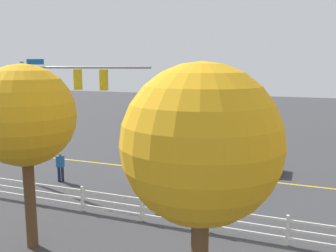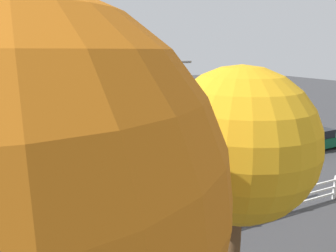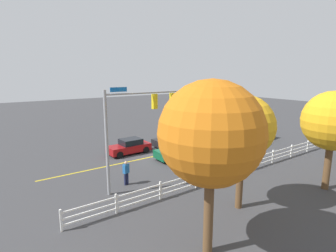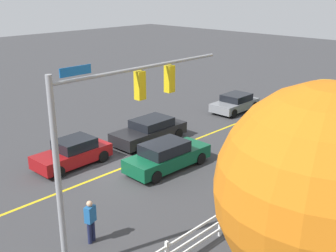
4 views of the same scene
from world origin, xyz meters
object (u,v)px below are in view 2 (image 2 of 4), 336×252
(car_0, at_px, (172,163))
(pedestrian, at_px, (46,205))
(car_2, at_px, (276,129))
(tree_0, at_px, (238,146))
(car_4, at_px, (316,139))
(car_3, at_px, (177,142))
(tree_1, at_px, (33,195))
(car_1, at_px, (100,151))

(car_0, height_order, pedestrian, pedestrian)
(car_2, height_order, tree_0, tree_0)
(car_4, height_order, pedestrian, pedestrian)
(car_3, relative_size, pedestrian, 2.85)
(car_4, distance_m, tree_1, 21.83)
(tree_1, bearing_deg, car_1, -104.74)
(car_3, height_order, pedestrian, pedestrian)
(tree_0, bearing_deg, car_0, -107.15)
(car_1, distance_m, tree_1, 15.94)
(car_2, bearing_deg, car_0, 16.92)
(pedestrian, bearing_deg, car_3, 107.73)
(tree_1, bearing_deg, car_0, -122.60)
(pedestrian, relative_size, tree_0, 0.26)
(car_1, xyz_separation_m, pedestrian, (3.52, 6.37, 0.24))
(car_4, distance_m, tree_0, 17.31)
(car_0, relative_size, pedestrian, 2.83)
(car_4, relative_size, pedestrian, 2.71)
(car_3, distance_m, pedestrian, 10.61)
(car_2, xyz_separation_m, tree_0, (13.78, 12.60, 4.06))
(car_1, height_order, tree_1, tree_1)
(car_1, xyz_separation_m, car_4, (-14.42, 3.79, 0.01))
(car_3, distance_m, tree_0, 14.10)
(car_1, distance_m, car_4, 14.91)
(tree_0, distance_m, tree_1, 4.59)
(car_3, xyz_separation_m, tree_1, (9.11, 14.42, 4.54))
(car_1, xyz_separation_m, car_3, (-5.22, 0.36, 0.01))
(pedestrian, height_order, tree_0, tree_0)
(pedestrian, bearing_deg, car_1, 134.28)
(car_4, xyz_separation_m, tree_1, (18.31, 10.99, 4.53))
(car_4, xyz_separation_m, pedestrian, (17.94, 2.58, 0.23))
(tree_0, bearing_deg, car_3, -111.39)
(car_3, bearing_deg, pedestrian, 33.84)
(car_0, height_order, car_4, car_0)
(car_2, distance_m, pedestrian, 18.59)
(tree_0, relative_size, tree_1, 0.88)
(car_0, bearing_deg, car_4, 2.19)
(pedestrian, bearing_deg, car_2, 92.13)
(tree_0, bearing_deg, pedestrian, -59.92)
(car_4, relative_size, tree_1, 0.62)
(car_4, distance_m, pedestrian, 18.13)
(car_1, xyz_separation_m, car_2, (-14.07, 0.34, -0.04))
(car_4, height_order, tree_1, tree_1)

